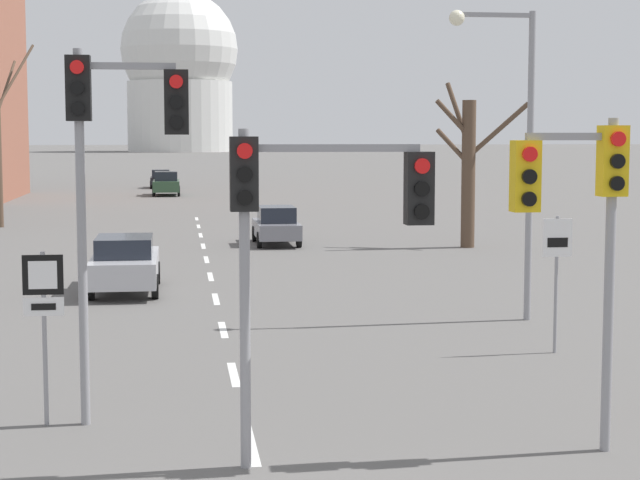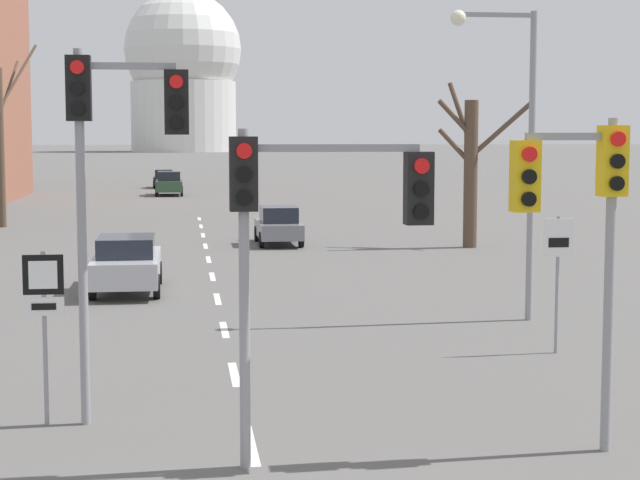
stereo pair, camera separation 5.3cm
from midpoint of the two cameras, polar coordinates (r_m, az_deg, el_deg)
name	(u,v)px [view 2 (the right image)]	position (r m, az deg, el deg)	size (l,w,h in m)	color
lane_stripe_0	(250,445)	(15.42, -3.64, -10.86)	(0.16, 2.00, 0.01)	silver
lane_stripe_1	(234,374)	(19.77, -4.51, -7.15)	(0.16, 2.00, 0.01)	silver
lane_stripe_2	(224,330)	(24.17, -5.06, -4.78)	(0.16, 2.00, 0.01)	silver
lane_stripe_3	(217,299)	(28.61, -5.44, -3.15)	(0.16, 2.00, 0.01)	silver
lane_stripe_4	(212,277)	(33.06, -5.72, -1.95)	(0.16, 2.00, 0.01)	silver
lane_stripe_5	(209,259)	(37.52, -5.93, -1.04)	(0.16, 2.00, 0.01)	silver
lane_stripe_6	(205,246)	(41.99, -6.09, -0.32)	(0.16, 2.00, 0.01)	silver
lane_stripe_7	(203,235)	(46.47, -6.23, 0.26)	(0.16, 2.00, 0.01)	silver
lane_stripe_8	(201,226)	(50.95, -6.34, 0.73)	(0.16, 2.00, 0.01)	silver
lane_stripe_9	(199,219)	(55.43, -6.43, 1.13)	(0.16, 2.00, 0.01)	silver
traffic_signal_near_left	(113,142)	(16.21, -10.92, 5.14)	(1.79, 0.34, 5.64)	gray
traffic_signal_centre_tall	(308,212)	(13.89, -0.53, 1.52)	(2.66, 0.34, 4.46)	gray
traffic_signal_near_right	(581,202)	(14.89, 13.85, 1.97)	(1.58, 0.34, 4.61)	gray
route_sign_post	(44,307)	(16.54, -14.42, -3.47)	(0.60, 0.08, 2.65)	gray
speed_limit_sign	(558,261)	(21.81, 12.64, -1.08)	(0.60, 0.08, 2.76)	gray
street_lamp_right	(515,129)	(25.32, 10.44, 5.83)	(2.05, 0.36, 7.20)	gray
sedan_near_left	(164,179)	(87.31, -8.31, 3.26)	(1.70, 4.03, 1.47)	black
sedan_near_right	(278,225)	(42.36, -2.19, 0.80)	(1.71, 4.10, 1.53)	slate
sedan_mid_centre	(127,263)	(30.16, -10.21, -1.22)	(1.86, 4.59, 1.57)	#B7B7BC
sedan_far_left	(169,183)	(76.63, -8.03, 3.01)	(1.93, 4.50, 1.70)	#2D4C33
bare_tree_left_near	(2,139)	(52.34, -16.58, 5.19)	(1.71, 4.39, 8.69)	brown
bare_tree_right_near	(471,166)	(41.54, 8.08, 3.92)	(3.65, 1.63, 6.39)	brown
capitol_dome	(183,71)	(260.23, -7.31, 8.92)	(27.79, 27.79, 39.25)	silver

